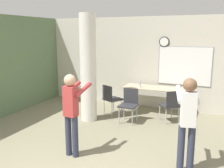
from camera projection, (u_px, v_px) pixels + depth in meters
The scene contains 10 objects.
wall_left_accent at pixel (1, 67), 6.81m from camera, with size 0.12×7.00×2.80m.
wall_back at pixel (151, 63), 7.74m from camera, with size 8.00×0.15×2.80m.
support_pillar at pixel (88, 68), 6.51m from camera, with size 0.42×0.42×2.80m.
folding_table at pixel (155, 89), 7.25m from camera, with size 1.82×0.69×0.75m.
bottle_on_table at pixel (140, 84), 7.27m from camera, with size 0.07×0.07×0.28m.
chair_table_right at pixel (171, 104), 6.44m from camera, with size 0.62×0.62×0.87m.
chair_table_left at pixel (111, 97), 7.07m from camera, with size 0.59×0.59×0.87m.
chair_table_front at pixel (129, 103), 6.52m from camera, with size 0.44×0.44×0.87m.
person_playing_side at pixel (188, 118), 4.08m from camera, with size 0.46×0.63×1.60m.
person_playing_front at pixel (72, 109), 4.62m from camera, with size 0.38×0.63×1.58m.
Camera 1 is at (1.98, -2.50, 2.30)m, focal length 40.00 mm.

